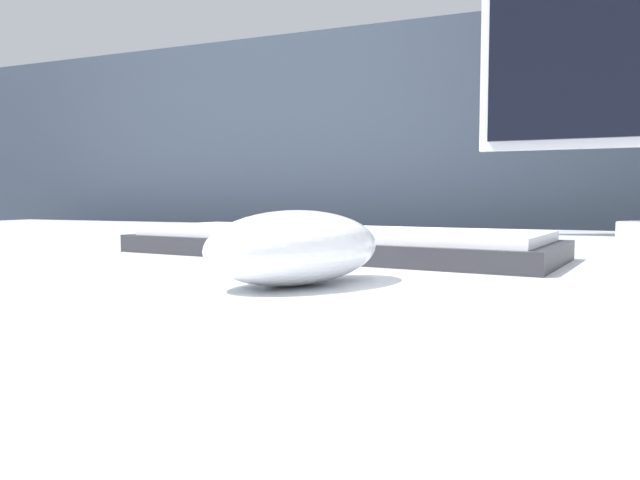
% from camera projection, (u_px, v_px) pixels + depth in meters
% --- Properties ---
extents(partition_panel, '(5.00, 0.03, 1.12)m').
position_uv_depth(partition_panel, '(481.00, 320.00, 1.16)').
color(partition_panel, '#333D4C').
rests_on(partition_panel, ground_plane).
extents(computer_mouse_near, '(0.11, 0.14, 0.04)m').
position_uv_depth(computer_mouse_near, '(295.00, 248.00, 0.36)').
color(computer_mouse_near, white).
rests_on(computer_mouse_near, desk).
extents(keyboard, '(0.39, 0.17, 0.02)m').
position_uv_depth(keyboard, '(333.00, 242.00, 0.55)').
color(keyboard, '#28282D').
rests_on(keyboard, desk).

